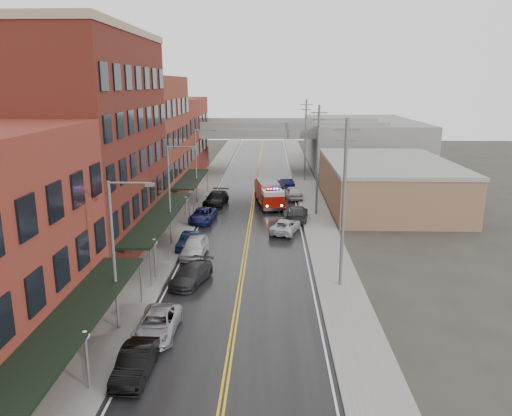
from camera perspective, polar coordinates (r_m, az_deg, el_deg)
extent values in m
cube|color=black|center=(50.75, -0.76, -2.18)|extent=(11.00, 160.00, 0.02)
cube|color=slate|center=(51.56, -8.89, -2.02)|extent=(3.00, 160.00, 0.15)
cube|color=slate|center=(50.95, 7.48, -2.17)|extent=(3.00, 160.00, 0.15)
cube|color=gray|center=(51.28, -7.08, -2.04)|extent=(0.30, 160.00, 0.15)
cube|color=gray|center=(50.81, 5.63, -2.16)|extent=(0.30, 160.00, 0.15)
cube|color=#4C1414|center=(44.75, -18.60, 6.65)|extent=(9.00, 20.00, 18.00)
cube|color=brown|center=(61.53, -12.92, 7.45)|extent=(9.00, 15.00, 15.00)
cube|color=maroon|center=(78.65, -9.69, 7.88)|extent=(9.00, 20.00, 12.00)
cube|color=brown|center=(61.41, 14.76, 2.61)|extent=(14.00, 22.00, 5.00)
cube|color=slate|center=(90.65, 11.90, 7.31)|extent=(18.00, 30.00, 8.00)
cube|color=black|center=(27.08, -19.72, -11.29)|extent=(2.60, 16.00, 0.18)
cylinder|color=slate|center=(33.92, -13.05, -8.33)|extent=(0.10, 0.10, 3.00)
cube|color=black|center=(44.22, -10.92, -0.88)|extent=(2.60, 18.00, 0.18)
cylinder|color=slate|center=(36.44, -11.95, -6.67)|extent=(0.10, 0.10, 3.00)
cylinder|color=slate|center=(52.55, -7.62, -0.06)|extent=(0.10, 0.10, 3.00)
cube|color=black|center=(61.00, -7.40, 3.36)|extent=(2.60, 13.00, 0.18)
cylinder|color=slate|center=(55.23, -7.16, 0.65)|extent=(0.10, 0.10, 3.00)
cylinder|color=slate|center=(67.04, -5.58, 3.07)|extent=(0.10, 0.10, 3.00)
cylinder|color=#59595B|center=(25.79, -18.69, -16.55)|extent=(0.14, 0.14, 2.80)
sphere|color=silver|center=(25.07, -18.97, -13.59)|extent=(0.44, 0.44, 0.44)
cylinder|color=#59595B|center=(37.94, -11.45, -5.96)|extent=(0.14, 0.14, 2.80)
sphere|color=silver|center=(37.46, -11.57, -3.81)|extent=(0.44, 0.44, 0.44)
cylinder|color=#59595B|center=(51.05, -7.96, -0.60)|extent=(0.14, 0.14, 2.80)
sphere|color=silver|center=(50.70, -8.01, 1.04)|extent=(0.44, 0.44, 0.44)
cylinder|color=#59595B|center=(29.77, -15.94, -5.55)|extent=(0.18, 0.18, 9.00)
cylinder|color=#59595B|center=(28.28, -14.22, 2.80)|extent=(2.40, 0.12, 0.12)
cube|color=#59595B|center=(28.02, -12.04, 2.61)|extent=(0.50, 0.22, 0.18)
cylinder|color=#59595B|center=(44.67, -9.86, 1.30)|extent=(0.18, 0.18, 9.00)
cylinder|color=#59595B|center=(43.70, -8.55, 6.93)|extent=(2.40, 0.12, 0.12)
cube|color=#59595B|center=(43.53, -7.11, 6.82)|extent=(0.50, 0.22, 0.18)
cylinder|color=#59595B|center=(60.14, -6.86, 4.68)|extent=(0.18, 0.18, 9.00)
cylinder|color=#59595B|center=(59.42, -5.83, 8.87)|extent=(2.40, 0.12, 0.12)
cube|color=#59595B|center=(59.30, -4.76, 8.79)|extent=(0.50, 0.22, 0.18)
cylinder|color=#59595B|center=(35.03, 9.98, 0.29)|extent=(0.24, 0.24, 12.00)
cube|color=#59595B|center=(34.18, 10.35, 8.78)|extent=(1.80, 0.12, 0.12)
cube|color=#59595B|center=(34.25, 10.30, 7.62)|extent=(1.40, 0.12, 0.12)
cylinder|color=#59595B|center=(54.53, 7.07, 5.30)|extent=(0.24, 0.24, 12.00)
cube|color=#59595B|center=(53.99, 7.23, 10.76)|extent=(1.80, 0.12, 0.12)
cube|color=#59595B|center=(54.04, 7.21, 10.02)|extent=(1.40, 0.12, 0.12)
cylinder|color=#59595B|center=(74.30, 5.68, 7.66)|extent=(0.24, 0.24, 12.00)
cube|color=#59595B|center=(73.91, 5.78, 11.67)|extent=(1.80, 0.12, 0.12)
cube|color=#59595B|center=(73.94, 5.77, 11.12)|extent=(1.40, 0.12, 0.12)
cube|color=slate|center=(81.05, 0.22, 8.79)|extent=(40.00, 10.00, 1.50)
cube|color=slate|center=(82.50, -7.49, 6.14)|extent=(1.60, 8.00, 6.00)
cube|color=slate|center=(81.93, 7.97, 6.07)|extent=(1.60, 8.00, 6.00)
cube|color=#B41408|center=(60.39, 1.30, 1.91)|extent=(3.28, 5.65, 2.03)
cube|color=#B41408|center=(56.82, 1.91, 0.83)|extent=(2.81, 2.89, 1.45)
cube|color=silver|center=(56.61, 1.92, 1.79)|extent=(2.66, 2.68, 0.48)
cube|color=black|center=(56.94, 1.88, 1.16)|extent=(2.66, 1.94, 0.77)
cube|color=slate|center=(60.15, 1.31, 2.99)|extent=(2.98, 5.23, 0.29)
cube|color=black|center=(56.54, 1.92, 2.10)|extent=(1.57, 0.53, 0.14)
sphere|color=#FF0C0C|center=(56.44, 1.39, 2.16)|extent=(0.19, 0.19, 0.19)
sphere|color=#1933FF|center=(56.62, 2.45, 2.19)|extent=(0.19, 0.19, 0.19)
cylinder|color=black|center=(56.73, 0.86, 0.06)|extent=(1.01, 0.50, 0.97)
cylinder|color=black|center=(57.09, 2.97, 0.13)|extent=(1.01, 0.50, 0.97)
cylinder|color=black|center=(59.98, 0.37, 0.84)|extent=(1.01, 0.50, 0.97)
cylinder|color=black|center=(60.32, 2.37, 0.90)|extent=(1.01, 0.50, 0.97)
cylinder|color=black|center=(62.32, 0.05, 1.34)|extent=(1.01, 0.50, 0.97)
cylinder|color=black|center=(62.64, 1.98, 1.40)|extent=(1.01, 0.50, 0.97)
imported|color=black|center=(26.66, -13.63, -16.81)|extent=(1.59, 4.35, 1.42)
imported|color=gray|center=(30.18, -11.22, -12.89)|extent=(2.25, 4.87, 1.35)
imported|color=#232426|center=(36.96, -7.40, -7.53)|extent=(3.16, 5.08, 1.37)
imported|color=#BCBCBC|center=(42.55, -7.03, -4.40)|extent=(2.12, 4.85, 1.63)
imported|color=black|center=(44.56, -7.59, -3.73)|extent=(1.92, 4.30, 1.37)
imported|color=#111442|center=(52.79, -6.10, -0.84)|extent=(2.72, 5.23, 1.41)
imported|color=black|center=(59.76, -4.59, 1.07)|extent=(2.97, 5.88, 1.64)
imported|color=#B4B9BD|center=(48.81, 3.38, -2.06)|extent=(3.47, 5.26, 1.34)
imported|color=#29292C|center=(53.25, 4.72, -0.58)|extent=(2.74, 5.61, 1.57)
imported|color=#B9B9B9|center=(63.14, 4.22, 1.78)|extent=(2.71, 5.06, 1.64)
imported|color=black|center=(69.65, 3.47, 2.85)|extent=(2.38, 4.37, 1.37)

